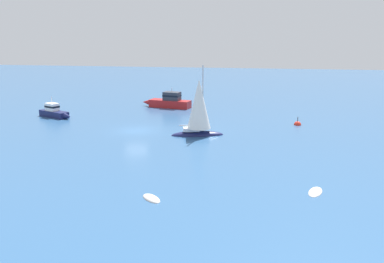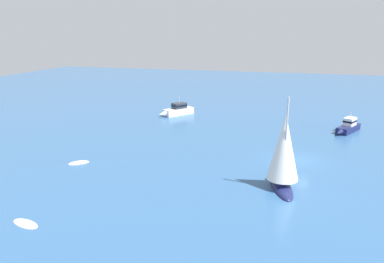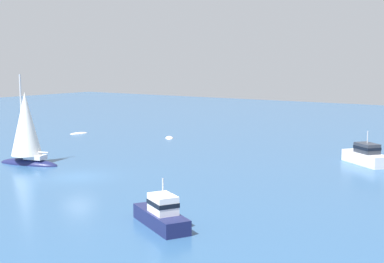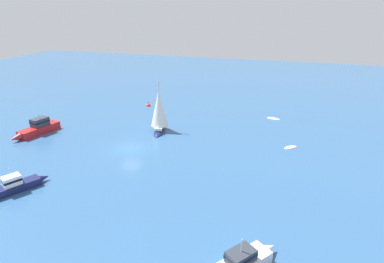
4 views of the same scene
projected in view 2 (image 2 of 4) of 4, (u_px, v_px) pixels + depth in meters
ground_plane at (296, 160)px, 36.96m from camera, size 160.00×160.00×0.00m
launch at (177, 110)px, 56.30m from camera, size 5.41×4.52×2.87m
tender at (79, 163)px, 36.01m from camera, size 1.95×2.08×0.43m
dinghy at (25, 224)px, 24.72m from camera, size 1.49×2.42×0.33m
cabin_cruiser_1 at (348, 127)px, 46.89m from camera, size 5.40×3.59×2.67m
ketch at (283, 156)px, 29.76m from camera, size 5.86×3.08×8.08m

